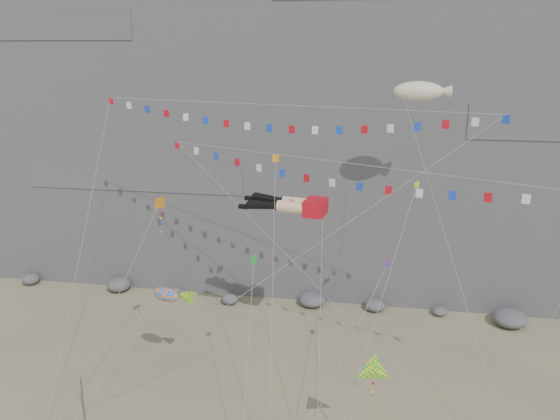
% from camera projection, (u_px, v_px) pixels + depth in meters
% --- Properties ---
extents(ground, '(120.00, 120.00, 0.00)m').
position_uv_depth(ground, '(284.00, 418.00, 37.02)').
color(ground, gray).
rests_on(ground, ground).
extents(cliff, '(80.00, 28.00, 50.00)m').
position_uv_depth(cliff, '(331.00, 39.00, 60.07)').
color(cliff, slate).
rests_on(cliff, ground).
extents(talus_boulders, '(60.00, 3.00, 1.20)m').
position_uv_depth(talus_boulders, '(312.00, 300.00, 52.90)').
color(talus_boulders, slate).
rests_on(talus_boulders, ground).
extents(anchor_pole_left, '(0.12, 0.12, 3.66)m').
position_uv_depth(anchor_pole_left, '(83.00, 402.00, 35.69)').
color(anchor_pole_left, slate).
rests_on(anchor_pole_left, ground).
extents(legs_kite, '(7.65, 15.77, 19.04)m').
position_uv_depth(legs_kite, '(292.00, 205.00, 40.14)').
color(legs_kite, red).
rests_on(legs_kite, ground).
extents(flag_banner_upper, '(28.86, 14.68, 26.87)m').
position_uv_depth(flag_banner_upper, '(280.00, 105.00, 38.35)').
color(flag_banner_upper, red).
rests_on(flag_banner_upper, ground).
extents(flag_banner_lower, '(27.73, 12.33, 20.11)m').
position_uv_depth(flag_banner_lower, '(347.00, 163.00, 35.76)').
color(flag_banner_lower, red).
rests_on(flag_banner_lower, ground).
extents(harlequin_kite, '(6.71, 6.24, 16.13)m').
position_uv_depth(harlequin_kite, '(159.00, 204.00, 36.46)').
color(harlequin_kite, red).
rests_on(harlequin_kite, ground).
extents(fish_windsock, '(6.43, 8.61, 11.35)m').
position_uv_depth(fish_windsock, '(166.00, 295.00, 38.72)').
color(fish_windsock, orange).
rests_on(fish_windsock, ground).
extents(delta_kite, '(4.46, 4.81, 8.66)m').
position_uv_depth(delta_kite, '(373.00, 371.00, 30.64)').
color(delta_kite, '#FFF60D').
rests_on(delta_kite, ground).
extents(blimp_windsock, '(8.45, 13.52, 25.24)m').
position_uv_depth(blimp_windsock, '(419.00, 92.00, 40.93)').
color(blimp_windsock, beige).
rests_on(blimp_windsock, ground).
extents(small_kite_a, '(2.49, 13.51, 20.97)m').
position_uv_depth(small_kite_a, '(275.00, 163.00, 38.66)').
color(small_kite_a, orange).
rests_on(small_kite_a, ground).
extents(small_kite_b, '(6.16, 9.94, 14.97)m').
position_uv_depth(small_kite_b, '(387.00, 265.00, 36.11)').
color(small_kite_b, purple).
rests_on(small_kite_b, ground).
extents(small_kite_c, '(1.32, 8.10, 13.30)m').
position_uv_depth(small_kite_c, '(254.00, 262.00, 34.95)').
color(small_kite_c, green).
rests_on(small_kite_c, ground).
extents(small_kite_d, '(5.80, 15.10, 21.31)m').
position_uv_depth(small_kite_d, '(414.00, 192.00, 38.47)').
color(small_kite_d, yellow).
rests_on(small_kite_d, ground).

